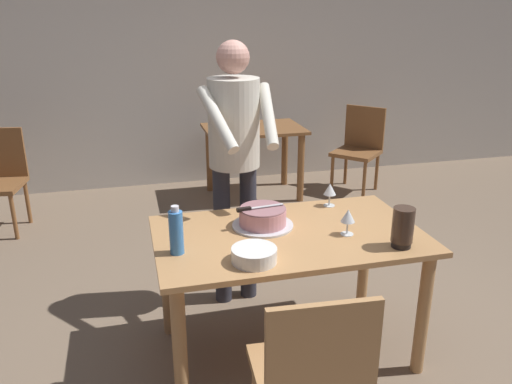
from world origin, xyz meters
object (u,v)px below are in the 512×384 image
object	(u,v)px
main_dining_table	(288,253)
cake_on_platter	(263,218)
cake_knife	(251,208)
plate_stack	(254,255)
background_chair_0	(359,146)
wine_glass_far	(330,190)
chair_near_side	(311,374)
water_bottle	(176,232)
background_table	(254,143)
hurricane_lamp	(403,227)
wine_glass_near	(348,217)
person_cutting_cake	(235,147)

from	to	relation	value
main_dining_table	cake_on_platter	xyz separation A→B (m)	(-0.11, 0.12, 0.17)
cake_knife	plate_stack	world-z (taller)	cake_knife
background_chair_0	wine_glass_far	bearing A→B (deg)	-119.57
cake_on_platter	chair_near_side	bearing A→B (deg)	-92.72
background_chair_0	plate_stack	bearing A→B (deg)	-123.80
water_bottle	chair_near_side	xyz separation A→B (m)	(0.45, -0.71, -0.37)
cake_on_platter	background_chair_0	bearing A→B (deg)	54.31
cake_on_platter	background_table	bearing A→B (deg)	76.98
hurricane_lamp	chair_near_side	xyz separation A→B (m)	(-0.66, -0.50, -0.37)
wine_glass_near	person_cutting_cake	distance (m)	0.89
cake_knife	chair_near_side	distance (m)	0.99
cake_on_platter	hurricane_lamp	bearing A→B (deg)	-34.71
water_bottle	hurricane_lamp	xyz separation A→B (m)	(1.11, -0.21, -0.01)
wine_glass_near	person_cutting_cake	size ratio (longest dim) A/B	0.08
water_bottle	hurricane_lamp	distance (m)	1.13
cake_on_platter	cake_knife	distance (m)	0.10
person_cutting_cake	chair_near_side	distance (m)	1.56
hurricane_lamp	background_chair_0	distance (m)	3.06
main_dining_table	background_chair_0	xyz separation A→B (m)	(1.61, 2.52, -0.14)
background_table	hurricane_lamp	bearing A→B (deg)	-89.23
person_cutting_cake	background_table	distance (m)	2.12
wine_glass_near	hurricane_lamp	world-z (taller)	hurricane_lamp
main_dining_table	chair_near_side	size ratio (longest dim) A/B	1.60
background_chair_0	cake_on_platter	bearing A→B (deg)	-125.69
water_bottle	hurricane_lamp	bearing A→B (deg)	-10.69
main_dining_table	person_cutting_cake	distance (m)	0.79
background_chair_0	person_cutting_cake	bearing A→B (deg)	-133.18
cake_on_platter	plate_stack	size ratio (longest dim) A/B	1.55
plate_stack	hurricane_lamp	xyz separation A→B (m)	(0.76, -0.03, 0.07)
cake_knife	chair_near_side	size ratio (longest dim) A/B	0.30
hurricane_lamp	chair_near_side	world-z (taller)	hurricane_lamp
main_dining_table	cake_on_platter	distance (m)	0.24
wine_glass_near	wine_glass_far	size ratio (longest dim) A/B	1.00
water_bottle	person_cutting_cake	distance (m)	0.89
hurricane_lamp	person_cutting_cake	xyz separation A→B (m)	(-0.66, 0.94, 0.22)
main_dining_table	hurricane_lamp	xyz separation A→B (m)	(0.50, -0.30, 0.23)
water_bottle	person_cutting_cake	xyz separation A→B (m)	(0.45, 0.73, 0.21)
person_cutting_cake	background_chair_0	distance (m)	2.65
cake_on_platter	wine_glass_far	size ratio (longest dim) A/B	2.36
water_bottle	hurricane_lamp	world-z (taller)	water_bottle
wine_glass_near	background_chair_0	size ratio (longest dim) A/B	0.16
water_bottle	person_cutting_cake	bearing A→B (deg)	58.28
cake_on_platter	wine_glass_near	distance (m)	0.47
chair_near_side	background_chair_0	world-z (taller)	same
wine_glass_far	cake_knife	bearing A→B (deg)	-159.05
main_dining_table	water_bottle	xyz separation A→B (m)	(-0.61, -0.09, 0.23)
cake_knife	person_cutting_cake	xyz separation A→B (m)	(0.03, 0.52, 0.21)
background_chair_0	main_dining_table	bearing A→B (deg)	-122.56
main_dining_table	plate_stack	bearing A→B (deg)	-133.65
main_dining_table	background_table	distance (m)	2.65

